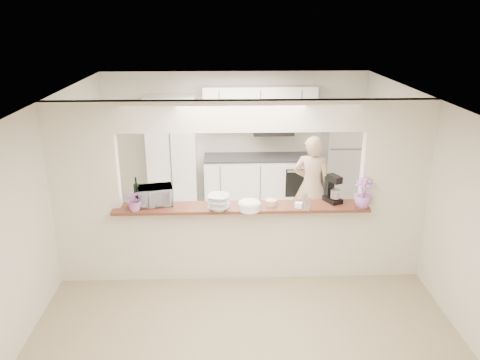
{
  "coord_description": "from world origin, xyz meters",
  "views": [
    {
      "loc": [
        -0.22,
        -5.81,
        3.54
      ],
      "look_at": [
        -0.01,
        0.3,
        1.33
      ],
      "focal_mm": 35.0,
      "sensor_mm": 36.0,
      "label": 1
    }
  ],
  "objects_px": {
    "toaster_oven": "(155,196)",
    "stand_mixer": "(333,190)",
    "refrigerator": "(343,161)",
    "person": "(311,186)"
  },
  "relations": [
    {
      "from": "toaster_oven",
      "to": "person",
      "type": "height_order",
      "value": "person"
    },
    {
      "from": "toaster_oven",
      "to": "stand_mixer",
      "type": "height_order",
      "value": "stand_mixer"
    },
    {
      "from": "toaster_oven",
      "to": "stand_mixer",
      "type": "bearing_deg",
      "value": -11.67
    },
    {
      "from": "refrigerator",
      "to": "stand_mixer",
      "type": "xyz_separation_m",
      "value": [
        -0.81,
        -2.59,
        0.41
      ]
    },
    {
      "from": "refrigerator",
      "to": "person",
      "type": "xyz_separation_m",
      "value": [
        -0.85,
        -1.35,
        -0.01
      ]
    },
    {
      "from": "refrigerator",
      "to": "person",
      "type": "relative_size",
      "value": 1.01
    },
    {
      "from": "toaster_oven",
      "to": "person",
      "type": "distance_m",
      "value": 2.69
    },
    {
      "from": "toaster_oven",
      "to": "person",
      "type": "relative_size",
      "value": 0.27
    },
    {
      "from": "refrigerator",
      "to": "person",
      "type": "bearing_deg",
      "value": -122.28
    },
    {
      "from": "refrigerator",
      "to": "toaster_oven",
      "type": "height_order",
      "value": "refrigerator"
    }
  ]
}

